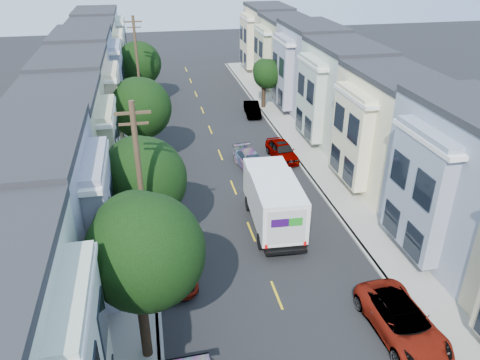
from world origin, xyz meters
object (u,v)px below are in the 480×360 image
object	(u,v)px
tree_far_r	(267,74)
parked_right_c	(282,151)
tree_e	(138,64)
parked_left_c	(177,268)
parked_left_d	(166,184)
tree_b	(143,253)
parked_right_b	(402,322)
tree_c	(142,180)
utility_pole_far	(138,70)
tree_d	(140,109)
fedex_truck	(273,200)
lead_sedan	(251,161)
parked_right_d	(252,109)
utility_pole_near	(142,202)

from	to	relation	value
tree_far_r	parked_right_c	distance (m)	13.67
tree_e	parked_left_c	size ratio (longest dim) A/B	1.50
tree_e	parked_left_d	world-z (taller)	tree_e
tree_b	tree_e	xyz separation A→B (m)	(0.00, 36.02, -1.01)
parked_left_c	parked_right_b	xyz separation A→B (m)	(9.80, -6.15, 0.12)
tree_c	utility_pole_far	size ratio (longest dim) A/B	0.71
tree_d	fedex_truck	xyz separation A→B (m)	(7.80, -10.64, -2.94)
tree_c	tree_far_r	size ratio (longest dim) A/B	1.35
utility_pole_far	lead_sedan	xyz separation A→B (m)	(8.28, -13.05, -4.49)
tree_b	utility_pole_far	xyz separation A→B (m)	(0.00, 30.68, -0.35)
tree_b	parked_left_c	xyz separation A→B (m)	(1.40, 5.13, -4.87)
tree_c	tree_d	xyz separation A→B (m)	(-0.00, 11.93, 0.12)
tree_d	tree_far_r	bearing A→B (deg)	43.08
parked_right_c	parked_right_d	bearing A→B (deg)	85.62
tree_e	tree_d	bearing A→B (deg)	-90.00
tree_far_r	parked_right_d	bearing A→B (deg)	-134.04
parked_right_c	tree_far_r	bearing A→B (deg)	77.02
utility_pole_far	lead_sedan	distance (m)	16.09
tree_e	tree_far_r	xyz separation A→B (m)	(13.20, -3.90, -0.81)
parked_right_b	parked_right_c	size ratio (longest dim) A/B	1.18
tree_e	parked_right_c	size ratio (longest dim) A/B	1.49
utility_pole_near	lead_sedan	bearing A→B (deg)	57.40
parked_right_d	utility_pole_far	bearing A→B (deg)	-178.15
parked_left_d	tree_b	bearing A→B (deg)	-91.09
parked_left_c	parked_right_c	world-z (taller)	parked_right_c
tree_e	utility_pole_far	xyz separation A→B (m)	(0.00, -5.34, 0.66)
utility_pole_near	fedex_truck	size ratio (longest dim) A/B	1.41
tree_far_r	utility_pole_near	size ratio (longest dim) A/B	0.53
tree_far_r	fedex_truck	world-z (taller)	tree_far_r
parked_right_b	tree_d	bearing A→B (deg)	115.65
parked_left_d	parked_right_b	size ratio (longest dim) A/B	0.77
tree_d	tree_far_r	size ratio (longest dim) A/B	1.37
tree_d	parked_left_c	world-z (taller)	tree_d
tree_far_r	lead_sedan	world-z (taller)	tree_far_r
tree_far_r	utility_pole_near	world-z (taller)	utility_pole_near
lead_sedan	tree_b	bearing A→B (deg)	-123.20
parked_left_d	parked_right_b	xyz separation A→B (m)	(9.80, -15.87, 0.06)
parked_right_c	tree_c	bearing A→B (deg)	-139.71
tree_d	parked_right_c	bearing A→B (deg)	-4.39
tree_far_r	utility_pole_near	bearing A→B (deg)	-115.68
tree_far_r	parked_left_c	size ratio (longest dim) A/B	1.15
tree_b	parked_left_c	world-z (taller)	tree_b
tree_far_r	parked_right_b	size ratio (longest dim) A/B	0.97
tree_far_r	parked_right_d	xyz separation A→B (m)	(-1.99, -2.06, -3.02)
tree_e	parked_left_d	bearing A→B (deg)	-86.21
tree_c	lead_sedan	distance (m)	13.45
utility_pole_far	parked_left_d	xyz separation A→B (m)	(1.40, -15.83, -4.45)
parked_right_b	parked_left_d	bearing A→B (deg)	119.03
tree_d	tree_e	distance (m)	16.25
tree_e	parked_right_c	xyz separation A→B (m)	(11.20, -17.10, -3.74)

